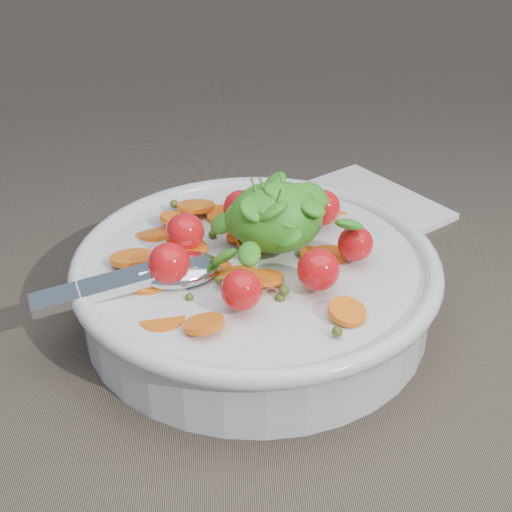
{
  "coord_description": "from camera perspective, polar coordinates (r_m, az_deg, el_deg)",
  "views": [
    {
      "loc": [
        -0.05,
        -0.43,
        0.33
      ],
      "look_at": [
        -0.03,
        0.01,
        0.05
      ],
      "focal_mm": 50.0,
      "sensor_mm": 36.0,
      "label": 1
    }
  ],
  "objects": [
    {
      "name": "bowl",
      "position": [
        0.53,
        -0.02,
        -2.02
      ],
      "size": [
        0.29,
        0.27,
        0.11
      ],
      "color": "silver",
      "rests_on": "ground"
    },
    {
      "name": "ground",
      "position": [
        0.55,
        3.06,
        -5.33
      ],
      "size": [
        6.0,
        6.0,
        0.0
      ],
      "primitive_type": "plane",
      "color": "brown",
      "rests_on": "ground"
    },
    {
      "name": "napkin",
      "position": [
        0.69,
        7.18,
        3.45
      ],
      "size": [
        0.21,
        0.21,
        0.01
      ],
      "primitive_type": "cube",
      "rotation": [
        0.0,
        0.0,
        0.6
      ],
      "color": "white",
      "rests_on": "ground"
    }
  ]
}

